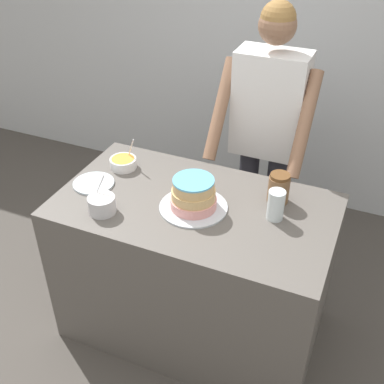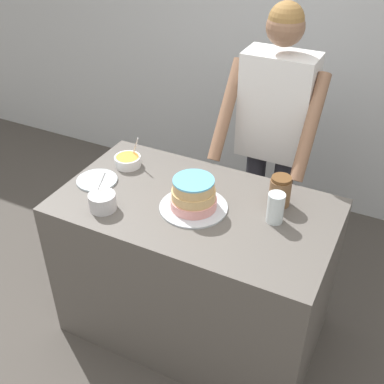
{
  "view_description": "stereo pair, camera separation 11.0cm",
  "coord_description": "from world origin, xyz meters",
  "px_view_note": "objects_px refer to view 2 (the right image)",
  "views": [
    {
      "loc": [
        0.77,
        -1.41,
        2.34
      ],
      "look_at": [
        0.0,
        0.36,
        1.01
      ],
      "focal_mm": 45.0,
      "sensor_mm": 36.0,
      "label": 1
    },
    {
      "loc": [
        0.87,
        -1.37,
        2.34
      ],
      "look_at": [
        0.0,
        0.36,
        1.01
      ],
      "focal_mm": 45.0,
      "sensor_mm": 36.0,
      "label": 2
    }
  ],
  "objects_px": {
    "person_baker": "(275,123)",
    "cake": "(194,196)",
    "frosting_bowl_orange": "(128,161)",
    "drinking_glass": "(276,208)",
    "frosting_bowl_white": "(102,201)",
    "ceramic_plate": "(97,180)",
    "stoneware_jar": "(280,191)"
  },
  "relations": [
    {
      "from": "frosting_bowl_white",
      "to": "frosting_bowl_orange",
      "type": "relative_size",
      "value": 0.98
    },
    {
      "from": "frosting_bowl_white",
      "to": "drinking_glass",
      "type": "distance_m",
      "value": 0.85
    },
    {
      "from": "frosting_bowl_orange",
      "to": "stoneware_jar",
      "type": "xyz_separation_m",
      "value": [
        0.89,
        0.03,
        0.05
      ]
    },
    {
      "from": "person_baker",
      "to": "frosting_bowl_orange",
      "type": "xyz_separation_m",
      "value": [
        -0.66,
        -0.6,
        -0.11
      ]
    },
    {
      "from": "stoneware_jar",
      "to": "frosting_bowl_white",
      "type": "bearing_deg",
      "value": -150.66
    },
    {
      "from": "cake",
      "to": "frosting_bowl_white",
      "type": "relative_size",
      "value": 1.96
    },
    {
      "from": "frosting_bowl_white",
      "to": "person_baker",
      "type": "bearing_deg",
      "value": 61.78
    },
    {
      "from": "person_baker",
      "to": "stoneware_jar",
      "type": "bearing_deg",
      "value": -68.31
    },
    {
      "from": "person_baker",
      "to": "cake",
      "type": "relative_size",
      "value": 5.07
    },
    {
      "from": "ceramic_plate",
      "to": "stoneware_jar",
      "type": "relative_size",
      "value": 1.39
    },
    {
      "from": "cake",
      "to": "drinking_glass",
      "type": "relative_size",
      "value": 2.21
    },
    {
      "from": "ceramic_plate",
      "to": "drinking_glass",
      "type": "bearing_deg",
      "value": 5.79
    },
    {
      "from": "cake",
      "to": "ceramic_plate",
      "type": "height_order",
      "value": "cake"
    },
    {
      "from": "cake",
      "to": "stoneware_jar",
      "type": "relative_size",
      "value": 2.15
    },
    {
      "from": "drinking_glass",
      "to": "stoneware_jar",
      "type": "height_order",
      "value": "stoneware_jar"
    },
    {
      "from": "cake",
      "to": "ceramic_plate",
      "type": "bearing_deg",
      "value": -178.32
    },
    {
      "from": "person_baker",
      "to": "stoneware_jar",
      "type": "height_order",
      "value": "person_baker"
    },
    {
      "from": "person_baker",
      "to": "frosting_bowl_white",
      "type": "height_order",
      "value": "person_baker"
    },
    {
      "from": "ceramic_plate",
      "to": "frosting_bowl_orange",
      "type": "bearing_deg",
      "value": 74.01
    },
    {
      "from": "frosting_bowl_orange",
      "to": "drinking_glass",
      "type": "distance_m",
      "value": 0.92
    },
    {
      "from": "frosting_bowl_orange",
      "to": "drinking_glass",
      "type": "bearing_deg",
      "value": -7.23
    },
    {
      "from": "person_baker",
      "to": "frosting_bowl_white",
      "type": "bearing_deg",
      "value": -118.22
    },
    {
      "from": "cake",
      "to": "frosting_bowl_white",
      "type": "height_order",
      "value": "frosting_bowl_white"
    },
    {
      "from": "person_baker",
      "to": "frosting_bowl_orange",
      "type": "bearing_deg",
      "value": -137.38
    },
    {
      "from": "person_baker",
      "to": "stoneware_jar",
      "type": "distance_m",
      "value": 0.62
    },
    {
      "from": "ceramic_plate",
      "to": "person_baker",
      "type": "bearing_deg",
      "value": 48.74
    },
    {
      "from": "drinking_glass",
      "to": "ceramic_plate",
      "type": "height_order",
      "value": "drinking_glass"
    },
    {
      "from": "person_baker",
      "to": "cake",
      "type": "xyz_separation_m",
      "value": [
        -0.14,
        -0.8,
        -0.07
      ]
    },
    {
      "from": "cake",
      "to": "ceramic_plate",
      "type": "relative_size",
      "value": 1.55
    },
    {
      "from": "frosting_bowl_white",
      "to": "cake",
      "type": "bearing_deg",
      "value": 27.44
    },
    {
      "from": "person_baker",
      "to": "frosting_bowl_orange",
      "type": "relative_size",
      "value": 9.71
    },
    {
      "from": "cake",
      "to": "stoneware_jar",
      "type": "bearing_deg",
      "value": 31.32
    }
  ]
}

